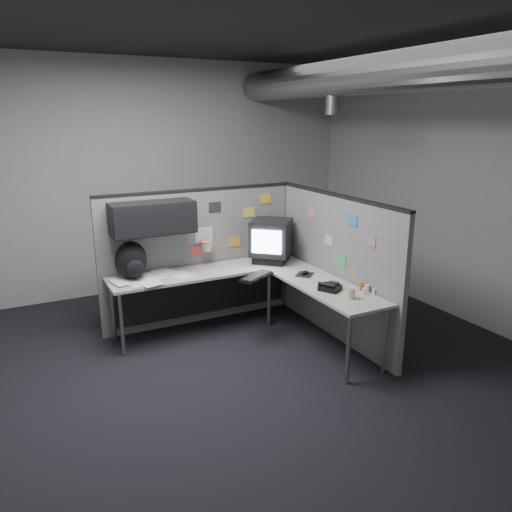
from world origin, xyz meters
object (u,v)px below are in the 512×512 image
keyboard (257,277)px  phone (330,287)px  desk (239,284)px  backpack (131,261)px  monitor (271,240)px

keyboard → phone: phone is taller
desk → phone: size_ratio=8.90×
keyboard → phone: 0.84m
keyboard → phone: (0.48, -0.68, 0.02)m
phone → desk: bearing=103.0°
keyboard → backpack: (-1.21, 0.59, 0.19)m
backpack → phone: bearing=-20.9°
phone → backpack: backpack is taller
monitor → backpack: 1.68m
desk → keyboard: size_ratio=4.83×
phone → backpack: bearing=123.9°
monitor → backpack: size_ratio=1.50×
monitor → keyboard: 0.74m
phone → backpack: (-1.70, 1.27, 0.17)m
monitor → backpack: bearing=174.4°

